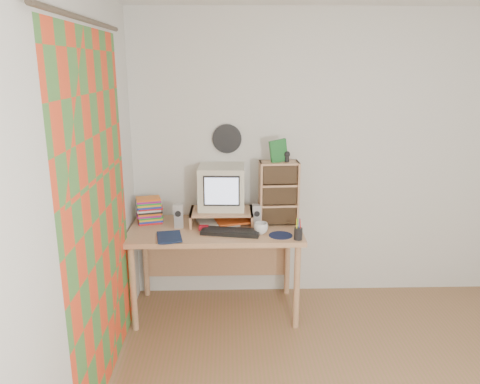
{
  "coord_description": "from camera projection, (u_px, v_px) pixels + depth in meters",
  "views": [
    {
      "loc": [
        -0.93,
        -2.24,
        2.05
      ],
      "look_at": [
        -0.83,
        1.33,
        1.07
      ],
      "focal_mm": 35.0,
      "sensor_mm": 36.0,
      "label": 1
    }
  ],
  "objects": [
    {
      "name": "mousepad",
      "position": [
        281.0,
        235.0,
        3.66
      ],
      "size": [
        0.22,
        0.22,
        0.0
      ],
      "primitive_type": "cylinder",
      "rotation": [
        0.0,
        0.0,
        0.19
      ],
      "color": "#0F1633",
      "rests_on": "desk"
    },
    {
      "name": "mug",
      "position": [
        261.0,
        228.0,
        3.69
      ],
      "size": [
        0.12,
        0.12,
        0.09
      ],
      "primitive_type": "imported",
      "rotation": [
        0.0,
        0.0,
        0.04
      ],
      "color": "white",
      "rests_on": "desk"
    },
    {
      "name": "pen_cup",
      "position": [
        298.0,
        232.0,
        3.56
      ],
      "size": [
        0.06,
        0.06,
        0.13
      ],
      "primitive_type": null,
      "rotation": [
        0.0,
        0.0,
        0.0
      ],
      "color": "black",
      "rests_on": "desk"
    },
    {
      "name": "papers",
      "position": [
        224.0,
        221.0,
        3.92
      ],
      "size": [
        0.38,
        0.31,
        0.04
      ],
      "primitive_type": null,
      "rotation": [
        0.0,
        0.0,
        0.26
      ],
      "color": "beige",
      "rests_on": "desk"
    },
    {
      "name": "curtain",
      "position": [
        99.0,
        217.0,
        2.84
      ],
      "size": [
        0.0,
        2.2,
        2.2
      ],
      "primitive_type": "plane",
      "rotation": [
        1.57,
        0.0,
        1.57
      ],
      "color": "#E44220",
      "rests_on": "left_wall"
    },
    {
      "name": "dvd_stack",
      "position": [
        149.0,
        207.0,
        3.92
      ],
      "size": [
        0.23,
        0.18,
        0.28
      ],
      "primitive_type": null,
      "rotation": [
        0.0,
        0.0,
        0.26
      ],
      "color": "brown",
      "rests_on": "desk"
    },
    {
      "name": "crt_monitor",
      "position": [
        222.0,
        188.0,
        3.9
      ],
      "size": [
        0.39,
        0.39,
        0.36
      ],
      "primitive_type": "cube",
      "rotation": [
        0.0,
        0.0,
        -0.05
      ],
      "color": "beige",
      "rests_on": "monitor_riser"
    },
    {
      "name": "wall_disc",
      "position": [
        227.0,
        139.0,
        3.99
      ],
      "size": [
        0.25,
        0.02,
        0.25
      ],
      "primitive_type": "cylinder",
      "rotation": [
        1.57,
        0.0,
        0.0
      ],
      "color": "black",
      "rests_on": "back_wall"
    },
    {
      "name": "desk",
      "position": [
        216.0,
        240.0,
        3.93
      ],
      "size": [
        1.4,
        0.7,
        0.75
      ],
      "color": "tan",
      "rests_on": "floor"
    },
    {
      "name": "keyboard",
      "position": [
        231.0,
        232.0,
        3.69
      ],
      "size": [
        0.48,
        0.24,
        0.03
      ],
      "primitive_type": "cube",
      "rotation": [
        0.0,
        0.0,
        -0.2
      ],
      "color": "black",
      "rests_on": "desk"
    },
    {
      "name": "webcam",
      "position": [
        287.0,
        156.0,
        3.78
      ],
      "size": [
        0.05,
        0.05,
        0.09
      ],
      "primitive_type": null,
      "rotation": [
        0.0,
        0.0,
        -0.04
      ],
      "color": "black",
      "rests_on": "cd_rack"
    },
    {
      "name": "speaker_right",
      "position": [
        257.0,
        216.0,
        3.85
      ],
      "size": [
        0.07,
        0.07,
        0.18
      ],
      "primitive_type": "cube",
      "rotation": [
        0.0,
        0.0,
        -0.0
      ],
      "color": "#B0B1B5",
      "rests_on": "desk"
    },
    {
      "name": "red_box",
      "position": [
        204.0,
        228.0,
        3.77
      ],
      "size": [
        0.08,
        0.05,
        0.04
      ],
      "primitive_type": "cube",
      "rotation": [
        0.0,
        0.0,
        -0.05
      ],
      "color": "#B31322",
      "rests_on": "desk"
    },
    {
      "name": "diary",
      "position": [
        157.0,
        237.0,
        3.57
      ],
      "size": [
        0.25,
        0.2,
        0.04
      ],
      "primitive_type": "imported",
      "rotation": [
        0.0,
        0.0,
        0.18
      ],
      "color": "#111D3E",
      "rests_on": "desk"
    },
    {
      "name": "cd_rack",
      "position": [
        279.0,
        193.0,
        3.86
      ],
      "size": [
        0.33,
        0.18,
        0.53
      ],
      "primitive_type": "cube",
      "rotation": [
        0.0,
        0.0,
        0.05
      ],
      "color": "tan",
      "rests_on": "desk"
    },
    {
      "name": "back_wall",
      "position": [
        333.0,
        158.0,
        4.08
      ],
      "size": [
        3.5,
        0.0,
        3.5
      ],
      "primitive_type": "plane",
      "rotation": [
        1.57,
        0.0,
        0.0
      ],
      "color": "silver",
      "rests_on": "floor"
    },
    {
      "name": "left_wall",
      "position": [
        65.0,
        228.0,
        2.35
      ],
      "size": [
        0.0,
        3.5,
        3.5
      ],
      "primitive_type": "plane",
      "rotation": [
        1.57,
        0.0,
        1.57
      ],
      "color": "silver",
      "rests_on": "floor"
    },
    {
      "name": "monitor_riser",
      "position": [
        222.0,
        213.0,
        3.9
      ],
      "size": [
        0.52,
        0.3,
        0.12
      ],
      "color": "tan",
      "rests_on": "desk"
    },
    {
      "name": "speaker_left",
      "position": [
        179.0,
        216.0,
        3.82
      ],
      "size": [
        0.08,
        0.08,
        0.2
      ],
      "primitive_type": "cube",
      "rotation": [
        0.0,
        0.0,
        0.07
      ],
      "color": "#B0B1B5",
      "rests_on": "desk"
    },
    {
      "name": "game_box",
      "position": [
        278.0,
        151.0,
        3.76
      ],
      "size": [
        0.14,
        0.07,
        0.18
      ],
      "primitive_type": "cube",
      "rotation": [
        0.0,
        0.0,
        0.33
      ],
      "color": "#1B6128",
      "rests_on": "cd_rack"
    }
  ]
}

